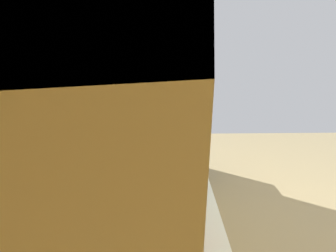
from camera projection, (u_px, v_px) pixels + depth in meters
The scene contains 6 objects.
wall_back at pixel (110, 110), 1.66m from camera, with size 3.83×0.12×2.71m, color #E1C078.
upper_cabinets at pixel (132, 13), 1.09m from camera, with size 2.21×0.32×0.73m.
oven_range at pixel (167, 146), 3.28m from camera, with size 0.71×0.69×1.06m.
microwave at pixel (161, 163), 1.64m from camera, with size 0.48×0.41×0.28m.
bowl at pixel (172, 142), 2.26m from camera, with size 0.20×0.20×0.05m.
kettle at pixel (181, 233), 1.13m from camera, with size 0.16×0.12×0.19m.
Camera 1 is at (-1.61, 1.27, 1.82)m, focal length 26.36 mm.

